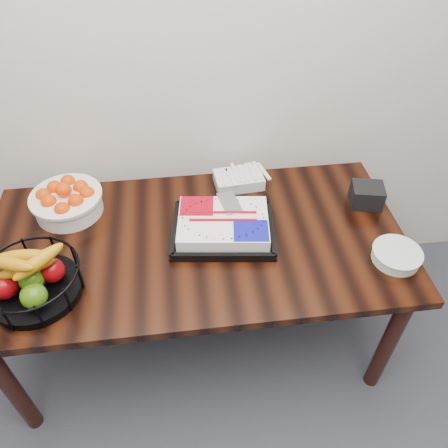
{
  "coord_description": "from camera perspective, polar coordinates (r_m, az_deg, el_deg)",
  "views": [
    {
      "loc": [
        -0.04,
        0.69,
        2.09
      ],
      "look_at": [
        0.12,
        1.99,
        0.83
      ],
      "focal_mm": 35.0,
      "sensor_mm": 36.0,
      "label": 1
    }
  ],
  "objects": [
    {
      "name": "cake_tray",
      "position": [
        1.87,
        -0.11,
        -0.21
      ],
      "size": [
        0.48,
        0.4,
        0.09
      ],
      "color": "black",
      "rests_on": "table"
    },
    {
      "name": "tangerine_bowl",
      "position": [
        2.07,
        -19.96,
        3.36
      ],
      "size": [
        0.32,
        0.32,
        0.2
      ],
      "color": "white",
      "rests_on": "table"
    },
    {
      "name": "napkin_box",
      "position": [
        2.12,
        18.13,
        3.6
      ],
      "size": [
        0.16,
        0.15,
        0.1
      ],
      "primitive_type": "cube",
      "rotation": [
        0.0,
        0.0,
        -0.22
      ],
      "color": "black",
      "rests_on": "table"
    },
    {
      "name": "fork_bag",
      "position": [
        2.13,
        1.92,
        5.87
      ],
      "size": [
        0.24,
        0.17,
        0.07
      ],
      "color": "silver",
      "rests_on": "table"
    },
    {
      "name": "plate_stack",
      "position": [
        1.91,
        21.6,
        -3.84
      ],
      "size": [
        0.2,
        0.2,
        0.05
      ],
      "color": "white",
      "rests_on": "table"
    },
    {
      "name": "fruit_basket",
      "position": [
        1.77,
        -23.85,
        -6.6
      ],
      "size": [
        0.37,
        0.37,
        0.19
      ],
      "color": "black",
      "rests_on": "table"
    },
    {
      "name": "table",
      "position": [
        1.94,
        -3.56,
        -3.71
      ],
      "size": [
        1.8,
        0.9,
        0.75
      ],
      "color": "black",
      "rests_on": "ground"
    }
  ]
}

